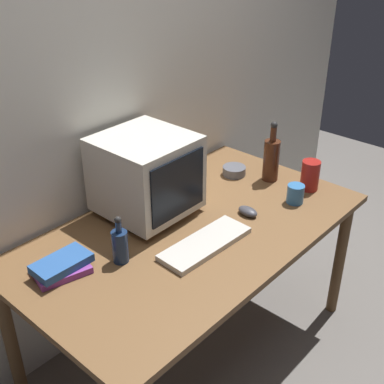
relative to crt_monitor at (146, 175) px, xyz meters
name	(u,v)px	position (x,y,z in m)	size (l,w,h in m)	color
ground_plane	(192,347)	(0.04, -0.24, -0.91)	(6.00, 6.00, 0.00)	slate
back_wall	(107,85)	(0.04, 0.27, 0.34)	(4.00, 0.08, 2.50)	silver
desk	(192,243)	(0.04, -0.24, -0.27)	(1.57, 0.89, 0.72)	brown
crt_monitor	(146,175)	(0.00, 0.00, 0.00)	(0.38, 0.39, 0.37)	beige
keyboard	(205,244)	(-0.03, -0.37, -0.18)	(0.42, 0.15, 0.02)	beige
computer_mouse	(248,211)	(0.29, -0.35, -0.17)	(0.06, 0.10, 0.04)	#3F3F47
bottle_tall	(271,158)	(0.64, -0.23, -0.08)	(0.08, 0.08, 0.31)	#472314
bottle_short	(120,245)	(-0.32, -0.19, -0.12)	(0.06, 0.06, 0.20)	navy
book_stack	(61,266)	(-0.52, -0.07, -0.16)	(0.23, 0.19, 0.06)	#843893
mug	(296,194)	(0.53, -0.45, -0.15)	(0.12, 0.08, 0.09)	#3370B2
cd_spindle	(234,171)	(0.56, -0.06, -0.17)	(0.12, 0.12, 0.04)	#595B66
metal_canister	(310,175)	(0.69, -0.43, -0.12)	(0.09, 0.09, 0.15)	#A51E19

